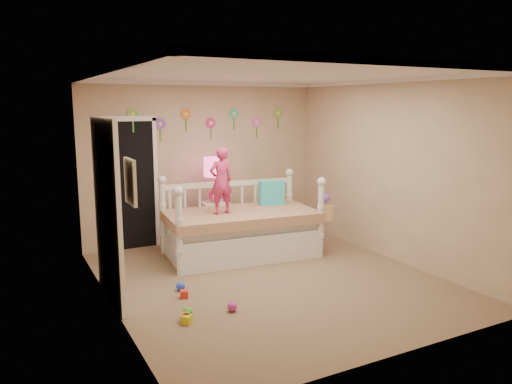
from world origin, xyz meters
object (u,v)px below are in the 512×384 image
nightstand (215,223)px  table_lamp (214,172)px  daybed (241,216)px  child (221,181)px

nightstand → table_lamp: (0.00, 0.00, 0.82)m
nightstand → table_lamp: bearing=0.0°
daybed → child: size_ratio=2.33×
nightstand → child: bearing=-105.0°
child → nightstand: size_ratio=1.37×
daybed → table_lamp: (-0.12, 0.72, 0.57)m
daybed → child: child is taller
daybed → nightstand: bearing=105.0°
daybed → table_lamp: size_ratio=3.15×
child → nightstand: child is taller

